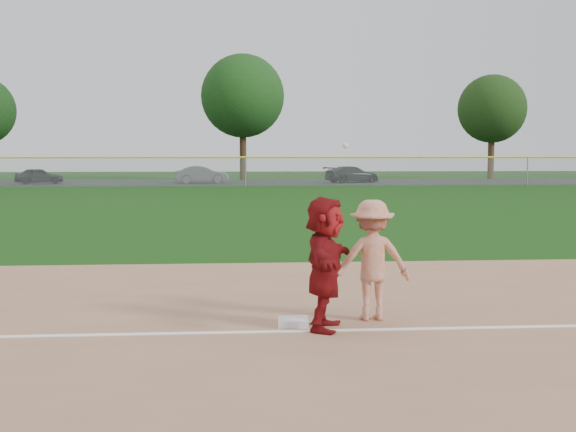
{
  "coord_description": "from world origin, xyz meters",
  "views": [
    {
      "loc": [
        -0.86,
        -9.8,
        2.29
      ],
      "look_at": [
        0.0,
        1.5,
        1.3
      ],
      "focal_mm": 45.0,
      "sensor_mm": 36.0,
      "label": 1
    }
  ],
  "objects": [
    {
      "name": "base_runner",
      "position": [
        0.31,
        -0.7,
        0.88
      ],
      "size": [
        0.89,
        1.67,
        1.72
      ],
      "primitive_type": "imported",
      "rotation": [
        0.0,
        0.0,
        1.32
      ],
      "color": "maroon",
      "rests_on": "infield_dirt"
    },
    {
      "name": "ground",
      "position": [
        0.0,
        0.0,
        0.0
      ],
      "size": [
        160.0,
        160.0,
        0.0
      ],
      "primitive_type": "plane",
      "color": "#113B0B",
      "rests_on": "ground"
    },
    {
      "name": "outfield_fence",
      "position": [
        0.0,
        40.0,
        1.96
      ],
      "size": [
        110.0,
        0.12,
        110.0
      ],
      "color": "#999EA0",
      "rests_on": "ground"
    },
    {
      "name": "tree_3",
      "position": [
        22.0,
        52.8,
        6.16
      ],
      "size": [
        6.0,
        6.0,
        9.19
      ],
      "color": "#3C2515",
      "rests_on": "ground"
    },
    {
      "name": "foul_line",
      "position": [
        0.0,
        -0.8,
        0.03
      ],
      "size": [
        60.0,
        0.1,
        0.01
      ],
      "primitive_type": "cube",
      "color": "white",
      "rests_on": "infield_dirt"
    },
    {
      "name": "car_left",
      "position": [
        -15.2,
        44.92,
        0.6
      ],
      "size": [
        3.71,
        2.21,
        1.18
      ],
      "primitive_type": "imported",
      "rotation": [
        0.0,
        0.0,
        1.82
      ],
      "color": "black",
      "rests_on": "parking_asphalt"
    },
    {
      "name": "car_mid",
      "position": [
        -3.22,
        45.33,
        0.66
      ],
      "size": [
        4.06,
        1.74,
        1.3
      ],
      "primitive_type": "imported",
      "rotation": [
        0.0,
        0.0,
        1.67
      ],
      "color": "#4F5256",
      "rests_on": "parking_asphalt"
    },
    {
      "name": "parking_asphalt",
      "position": [
        0.0,
        46.0,
        0.01
      ],
      "size": [
        120.0,
        10.0,
        0.01
      ],
      "primitive_type": "cube",
      "color": "black",
      "rests_on": "ground"
    },
    {
      "name": "tree_2",
      "position": [
        0.0,
        51.5,
        7.06
      ],
      "size": [
        7.0,
        7.0,
        10.58
      ],
      "color": "#312011",
      "rests_on": "ground"
    },
    {
      "name": "car_right",
      "position": [
        8.34,
        45.53,
        0.64
      ],
      "size": [
        4.68,
        3.15,
        1.26
      ],
      "primitive_type": "imported",
      "rotation": [
        0.0,
        0.0,
        1.92
      ],
      "color": "black",
      "rests_on": "parking_asphalt"
    },
    {
      "name": "first_base_play",
      "position": [
        1.02,
        -0.19,
        0.84
      ],
      "size": [
        1.07,
        0.63,
        2.41
      ],
      "color": "#A9A9AC",
      "rests_on": "infield_dirt"
    },
    {
      "name": "first_base",
      "position": [
        -0.08,
        -0.46,
        0.06
      ],
      "size": [
        0.42,
        0.42,
        0.09
      ],
      "primitive_type": "cube",
      "rotation": [
        0.0,
        0.0,
        -0.06
      ],
      "color": "silver",
      "rests_on": "infield_dirt"
    }
  ]
}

